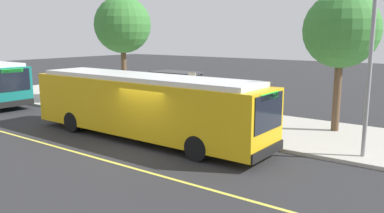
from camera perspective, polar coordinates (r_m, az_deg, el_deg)
The scene contains 10 objects.
ground_plane at distance 16.85m, azimuth -6.63°, elevation -5.98°, with size 120.00×120.00×0.00m, color #2B2B2D.
sidewalk_curb at distance 21.45m, azimuth 4.37°, elevation -2.17°, with size 44.00×6.40×0.15m, color #B7B2A8.
lane_stripe_center at distance 15.39m, azimuth -12.28°, elevation -7.72°, with size 36.00×0.14×0.01m, color #E0D64C.
transit_bus_main at distance 17.91m, azimuth -7.05°, elevation 0.32°, with size 12.50×2.66×2.95m.
bus_shelter at distance 23.03m, azimuth -2.36°, elevation 3.37°, with size 2.90×1.60×2.48m.
waiting_bench at distance 23.05m, azimuth -2.07°, elevation 0.15°, with size 1.60×0.48×0.95m.
route_sign_post at distance 19.08m, azimuth 0.02°, elevation 2.04°, with size 0.44×0.08×2.80m.
street_tree_near_shelter at distance 27.83m, azimuth -10.07°, elevation 11.58°, with size 3.88×3.88×7.20m.
street_tree_upstreet at distance 19.78m, azimuth 20.88°, elevation 10.27°, with size 3.54×3.54×6.57m.
utility_pole at distance 15.90m, azimuth 24.40°, elevation 4.50°, with size 0.16×0.16×6.40m, color gray.
Camera 1 is at (11.10, -11.76, 4.72)m, focal length 36.67 mm.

